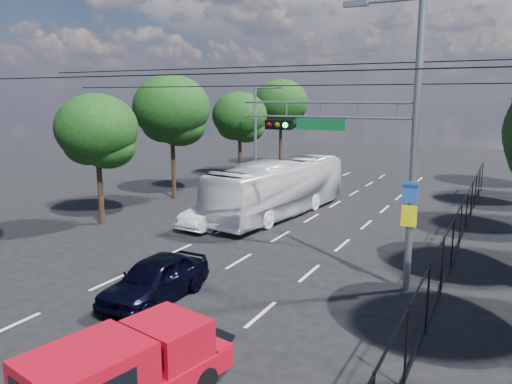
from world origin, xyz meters
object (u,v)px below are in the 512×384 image
Objects in this scene: red_pickup at (127,371)px; navy_hatchback at (155,279)px; signal_mast at (377,134)px; white_van at (214,212)px; white_bus at (278,188)px.

navy_hatchback is at bearing 122.92° from red_pickup.
red_pickup is (-2.62, -9.46, -4.31)m from signal_mast.
red_pickup is at bearing -60.38° from white_van.
white_van is at bearing 110.94° from navy_hatchback.
signal_mast is 11.02m from white_van.
red_pickup is at bearing -56.72° from navy_hatchback.
red_pickup is 5.81m from navy_hatchback.
white_bus is at bearing 104.80° from red_pickup.
signal_mast reaches higher than white_bus.
white_van is (-3.33, 8.86, -0.01)m from navy_hatchback.
white_van is at bearing -110.84° from white_bus.
signal_mast is 0.87× the size of white_bus.
navy_hatchback is 12.60m from white_bus.
white_bus is (-1.43, 12.49, 0.80)m from navy_hatchback.
white_bus is at bearing 66.83° from white_van.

